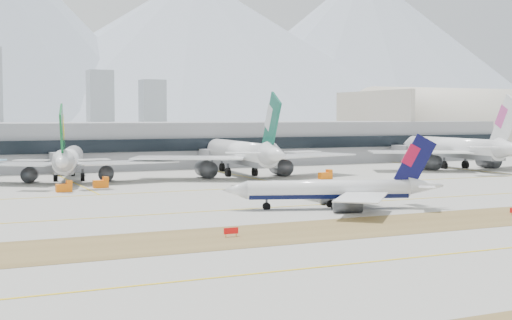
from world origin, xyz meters
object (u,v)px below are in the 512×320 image
widebody_cathay (243,154)px  hangar (453,153)px  widebody_eva (69,161)px  terminal (137,144)px  widebody_china_air (457,149)px  taxiing_airliner (337,190)px

widebody_cathay → hangar: size_ratio=0.73×
widebody_eva → terminal: size_ratio=0.20×
widebody_cathay → widebody_china_air: bearing=-86.6°
widebody_eva → terminal: (31.92, 49.60, 2.07)m
taxiing_airliner → widebody_eva: (-35.64, 76.65, 2.02)m
hangar → widebody_eva: bearing=-159.5°
widebody_china_air → hangar: (63.21, 76.74, -6.23)m
widebody_cathay → widebody_china_air: size_ratio=0.99×
widebody_eva → terminal: widebody_eva is taller
widebody_eva → widebody_cathay: size_ratio=0.84×
widebody_eva → terminal: bearing=-19.0°
widebody_eva → hangar: size_ratio=0.61×
hangar → taxiing_airliner: bearing=-135.9°
terminal → hangar: bearing=7.4°
terminal → widebody_cathay: bearing=-73.7°
taxiing_airliner → hangar: (150.84, 146.41, -3.27)m
taxiing_airliner → terminal: terminal is taller
widebody_cathay → taxiing_airliner: bearing=175.4°
widebody_cathay → terminal: widebody_cathay is taller
taxiing_airliner → hangar: bearing=-117.1°
taxiing_airliner → widebody_china_air: size_ratio=0.61×
taxiing_airliner → hangar: 210.23m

